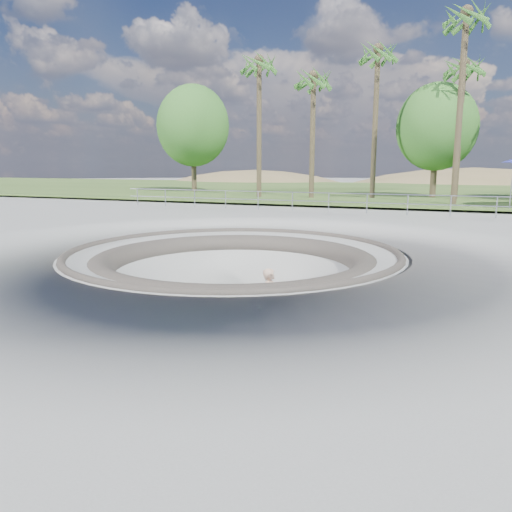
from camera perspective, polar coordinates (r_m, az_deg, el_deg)
name	(u,v)px	position (r m, az deg, el deg)	size (l,w,h in m)	color
ground	(234,252)	(15.41, -2.56, 0.49)	(180.00, 180.00, 0.00)	#9B9B96
skate_bowl	(234,309)	(15.83, -2.51, -6.04)	(14.00, 14.00, 4.10)	#9B9B96
grass_strip	(386,191)	(48.27, 14.63, 7.24)	(180.00, 36.00, 0.12)	#3D5A24
distant_hills	(436,237)	(71.66, 19.84, 2.09)	(103.20, 45.00, 28.60)	olive
safety_railing	(329,202)	(26.63, 8.30, 6.11)	(25.00, 0.06, 1.03)	gray
skateboard	(270,332)	(13.75, 1.64, -8.63)	(0.86, 0.33, 0.09)	brown
skater	(270,300)	(13.49, 1.66, -5.06)	(0.64, 0.42, 1.74)	#D8AC8C
palm_a	(259,68)	(37.56, 0.36, 20.64)	(2.60, 2.60, 10.52)	brown
palm_b	(314,83)	(36.83, 6.59, 19.06)	(2.60, 2.60, 9.34)	brown
palm_c	(378,58)	(37.54, 13.75, 21.10)	(2.60, 2.60, 11.04)	brown
palm_d	(464,72)	(37.72, 22.65, 18.88)	(2.60, 2.60, 9.86)	brown
palm_e	(466,24)	(33.53, 22.87, 23.20)	(2.60, 2.60, 11.83)	brown
bushy_tree_left	(193,126)	(45.08, -7.22, 14.53)	(6.42, 5.83, 9.26)	brown
bushy_tree_mid	(437,127)	(38.95, 19.95, 13.68)	(5.68, 5.17, 8.20)	brown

